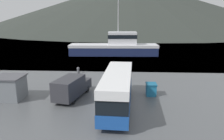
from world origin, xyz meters
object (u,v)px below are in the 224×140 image
dock_kiosk (10,87)px  tour_bus (117,88)px  delivery_van (72,87)px  storage_bin (151,89)px  fishing_boat (115,46)px

dock_kiosk → tour_bus: bearing=-8.2°
tour_bus → delivery_van: (-4.97, 2.28, -0.68)m
storage_bin → dock_kiosk: dock_kiosk is taller
tour_bus → dock_kiosk: size_ratio=3.63×
delivery_van → tour_bus: bearing=-11.5°
tour_bus → storage_bin: (3.64, 3.57, -1.23)m
delivery_van → fishing_boat: 27.87m
tour_bus → dock_kiosk: (-11.42, 1.65, -0.67)m
storage_bin → tour_bus: bearing=-135.5°
storage_bin → fishing_boat: bearing=100.8°
tour_bus → fishing_boat: fishing_boat is taller
delivery_van → fishing_boat: (3.59, 27.63, 0.70)m
fishing_boat → storage_bin: size_ratio=14.77×
storage_bin → dock_kiosk: bearing=-172.7°
dock_kiosk → storage_bin: bearing=7.3°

